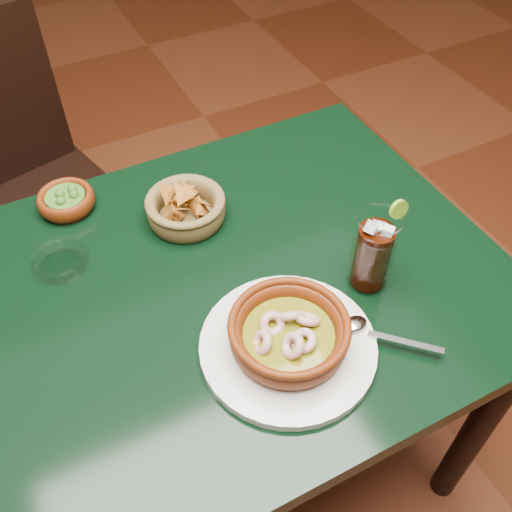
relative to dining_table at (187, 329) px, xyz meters
name	(u,v)px	position (x,y,z in m)	size (l,w,h in m)	color
ground	(208,465)	(0.00, 0.00, -0.65)	(7.00, 7.00, 0.00)	#471C0C
dining_table	(187,329)	(0.00, 0.00, 0.00)	(1.20, 0.80, 0.75)	black
dining_chair	(25,191)	(-0.20, 0.71, -0.12)	(0.54, 0.54, 0.96)	black
shrimp_plate	(289,337)	(0.12, -0.18, 0.13)	(0.37, 0.29, 0.08)	silver
chip_basket	(186,208)	(0.09, 0.19, 0.13)	(0.19, 0.19, 0.10)	brown
guacamole_ramekin	(66,200)	(-0.12, 0.33, 0.12)	(0.14, 0.14, 0.05)	#551D07
cola_drink	(373,252)	(0.32, -0.12, 0.18)	(0.16, 0.16, 0.18)	white
glass_ashtray	(60,262)	(-0.17, 0.17, 0.11)	(0.12, 0.12, 0.03)	white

